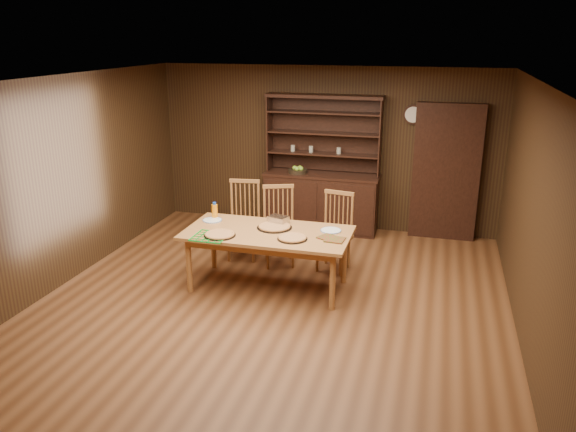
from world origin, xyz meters
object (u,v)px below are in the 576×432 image
(chair_center, at_px, (279,222))
(dining_table, at_px, (268,237))
(juice_bottle, at_px, (215,211))
(chair_left, at_px, (244,217))
(chair_right, at_px, (336,229))
(china_hutch, at_px, (322,194))

(chair_center, bearing_deg, dining_table, -103.96)
(dining_table, xyz_separation_m, juice_bottle, (-0.83, 0.32, 0.17))
(chair_left, distance_m, juice_bottle, 0.69)
(chair_right, bearing_deg, juice_bottle, -150.96)
(chair_center, distance_m, juice_bottle, 0.93)
(dining_table, bearing_deg, china_hutch, 85.60)
(china_hutch, bearing_deg, juice_bottle, -116.50)
(chair_center, relative_size, chair_right, 1.03)
(chair_right, xyz_separation_m, juice_bottle, (-1.53, -0.52, 0.28))
(dining_table, xyz_separation_m, chair_left, (-0.65, 0.93, -0.09))
(chair_center, bearing_deg, chair_left, 149.07)
(china_hutch, height_order, chair_center, china_hutch)
(china_hutch, xyz_separation_m, chair_center, (-0.28, -1.51, -0.01))
(dining_table, bearing_deg, juice_bottle, 159.17)
(china_hutch, height_order, chair_right, china_hutch)
(china_hutch, bearing_deg, chair_center, -100.45)
(chair_left, distance_m, chair_right, 1.35)
(dining_table, xyz_separation_m, chair_center, (-0.10, 0.83, -0.09))
(dining_table, height_order, juice_bottle, juice_bottle)
(china_hutch, relative_size, dining_table, 1.06)
(china_hutch, bearing_deg, chair_right, -70.89)
(juice_bottle, bearing_deg, dining_table, -20.83)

